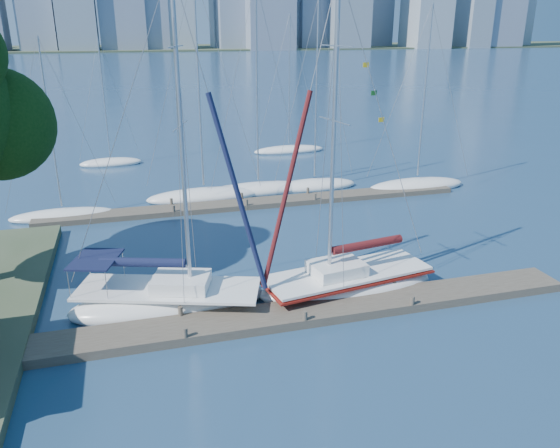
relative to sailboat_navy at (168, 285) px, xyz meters
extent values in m
plane|color=navy|center=(5.37, -2.40, -1.15)|extent=(700.00, 700.00, 0.00)
cube|color=#453D32|center=(5.37, -2.40, -0.95)|extent=(26.00, 2.00, 0.40)
cube|color=#453D32|center=(7.37, 13.60, -0.97)|extent=(30.00, 1.80, 0.36)
cube|color=#38472D|center=(5.37, 317.60, -1.15)|extent=(800.00, 100.00, 1.50)
ellipsoid|color=white|center=(0.00, 0.00, -0.90)|extent=(9.20, 5.45, 1.53)
cube|color=white|center=(0.00, 0.00, -0.18)|extent=(8.51, 5.03, 0.12)
cube|color=white|center=(0.58, -0.19, 0.18)|extent=(2.91, 2.53, 0.56)
cylinder|color=silver|center=(0.97, -0.32, 6.46)|extent=(0.18, 0.18, 13.18)
cylinder|color=silver|center=(-1.00, 0.33, 0.99)|extent=(3.96, 1.39, 0.10)
cylinder|color=#101637|center=(-1.00, 0.33, 1.10)|extent=(3.75, 1.58, 0.41)
cube|color=#101637|center=(-2.99, 0.98, 1.20)|extent=(2.51, 2.89, 0.08)
ellipsoid|color=white|center=(8.39, -0.55, -0.90)|extent=(9.03, 4.18, 1.53)
cube|color=white|center=(8.39, -0.55, -0.19)|extent=(8.37, 3.85, 0.12)
cube|color=white|center=(7.79, -0.64, 0.17)|extent=(2.70, 2.21, 0.56)
cylinder|color=silver|center=(7.39, -0.71, 6.45)|extent=(0.18, 0.18, 13.16)
cylinder|color=silver|center=(9.42, -0.39, 0.98)|extent=(4.08, 0.75, 0.10)
cylinder|color=#470F15|center=(9.42, -0.39, 1.09)|extent=(3.81, 1.00, 0.41)
cube|color=maroon|center=(8.39, -0.55, -0.36)|extent=(8.56, 3.99, 0.10)
ellipsoid|color=white|center=(-5.77, 14.44, -0.98)|extent=(6.94, 2.58, 0.94)
cylinder|color=silver|center=(-5.77, 14.44, 5.02)|extent=(0.10, 0.10, 10.64)
ellipsoid|color=white|center=(3.89, 16.15, -0.93)|extent=(8.75, 4.72, 1.22)
cylinder|color=silver|center=(3.89, 16.15, 7.14)|extent=(0.13, 0.13, 14.36)
ellipsoid|color=white|center=(8.16, 16.74, -0.94)|extent=(8.74, 5.48, 1.16)
cylinder|color=silver|center=(8.16, 16.74, 6.93)|extent=(0.13, 0.13, 14.05)
ellipsoid|color=white|center=(12.66, 16.66, -0.95)|extent=(7.01, 3.09, 1.10)
cylinder|color=silver|center=(12.66, 16.66, 6.33)|extent=(0.12, 0.12, 12.96)
ellipsoid|color=white|center=(20.39, 14.43, -0.93)|extent=(8.33, 4.11, 1.21)
cylinder|color=silver|center=(20.39, 14.43, 6.17)|extent=(0.13, 0.13, 12.44)
ellipsoid|color=white|center=(-2.87, 29.05, -0.98)|extent=(5.87, 3.67, 0.96)
cylinder|color=silver|center=(-2.87, 29.05, 4.89)|extent=(0.10, 0.10, 10.33)
ellipsoid|color=white|center=(14.48, 29.84, -0.97)|extent=(7.55, 3.82, 1.01)
cylinder|color=silver|center=(14.48, 29.84, 5.90)|extent=(0.11, 0.11, 12.26)
cube|color=gray|center=(-42.18, 307.03, 19.55)|extent=(14.64, 17.61, 41.41)
cube|color=gray|center=(-20.57, 282.52, 17.72)|extent=(18.51, 19.81, 37.74)
cube|color=slate|center=(1.15, 284.28, 17.16)|extent=(22.60, 16.86, 36.63)
cube|color=gray|center=(96.79, 292.31, 22.73)|extent=(13.75, 17.11, 47.76)
cube|color=slate|center=(152.42, 307.11, 22.77)|extent=(15.17, 17.52, 47.84)
cube|color=gray|center=(169.46, 276.54, 21.76)|extent=(21.64, 23.94, 45.83)
cube|color=gray|center=(199.87, 276.65, 19.69)|extent=(14.13, 21.38, 41.69)
camera|label=1|loc=(-1.07, -22.47, 10.87)|focal=35.00mm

